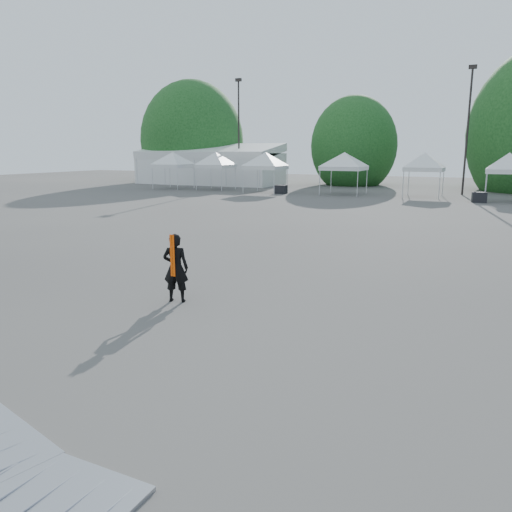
% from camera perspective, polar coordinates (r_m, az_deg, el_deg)
% --- Properties ---
extents(ground, '(120.00, 120.00, 0.00)m').
position_cam_1_polar(ground, '(12.66, -0.44, -3.87)').
color(ground, '#474442').
rests_on(ground, ground).
extents(marquee, '(15.00, 6.25, 4.23)m').
position_cam_1_polar(marquee, '(53.48, -5.32, 10.31)').
color(marquee, white).
rests_on(marquee, ground).
extents(light_pole_west, '(0.60, 0.25, 10.30)m').
position_cam_1_polar(light_pole_west, '(50.70, -1.98, 14.56)').
color(light_pole_west, black).
rests_on(light_pole_west, ground).
extents(light_pole_east, '(0.60, 0.25, 9.80)m').
position_cam_1_polar(light_pole_east, '(43.06, 23.08, 13.77)').
color(light_pole_east, black).
rests_on(light_pole_east, ground).
extents(tree_far_w, '(4.80, 4.80, 7.30)m').
position_cam_1_polar(tree_far_w, '(58.13, -7.30, 12.93)').
color(tree_far_w, '#382314').
rests_on(tree_far_w, ground).
extents(tree_mid_w, '(4.16, 4.16, 6.33)m').
position_cam_1_polar(tree_mid_w, '(52.67, 11.10, 12.25)').
color(tree_mid_w, '#382314').
rests_on(tree_mid_w, ground).
extents(tent_a, '(4.13, 4.13, 3.88)m').
position_cam_1_polar(tent_a, '(47.12, -9.50, 11.31)').
color(tent_a, silver).
rests_on(tent_a, ground).
extents(tent_b, '(3.93, 3.93, 3.88)m').
position_cam_1_polar(tent_b, '(45.41, -4.64, 11.41)').
color(tent_b, silver).
rests_on(tent_b, ground).
extents(tent_c, '(4.22, 4.22, 3.88)m').
position_cam_1_polar(tent_c, '(41.96, 1.09, 11.41)').
color(tent_c, silver).
rests_on(tent_c, ground).
extents(tent_d, '(4.54, 4.54, 3.88)m').
position_cam_1_polar(tent_d, '(40.81, 10.09, 11.22)').
color(tent_d, silver).
rests_on(tent_d, ground).
extents(tent_e, '(3.92, 3.92, 3.88)m').
position_cam_1_polar(tent_e, '(40.12, 18.78, 10.77)').
color(tent_e, silver).
rests_on(tent_e, ground).
extents(tent_f, '(3.87, 3.87, 3.88)m').
position_cam_1_polar(tent_f, '(38.30, 26.97, 10.09)').
color(tent_f, silver).
rests_on(tent_f, ground).
extents(man, '(0.68, 0.55, 1.61)m').
position_cam_1_polar(man, '(11.64, -9.16, -1.34)').
color(man, black).
rests_on(man, ground).
extents(barrier_mid, '(2.19, 1.12, 0.07)m').
position_cam_1_polar(barrier_mid, '(6.12, -23.59, -23.11)').
color(barrier_mid, '#A0A2A8').
rests_on(barrier_mid, ground).
extents(crate_west, '(0.90, 0.70, 0.69)m').
position_cam_1_polar(crate_west, '(41.23, 2.89, 7.62)').
color(crate_west, black).
rests_on(crate_west, ground).
extents(crate_mid, '(1.01, 0.85, 0.71)m').
position_cam_1_polar(crate_mid, '(37.23, 24.15, 6.14)').
color(crate_mid, black).
rests_on(crate_mid, ground).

